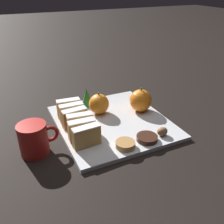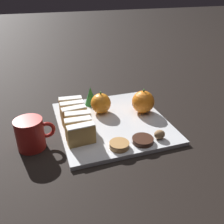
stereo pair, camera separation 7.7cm
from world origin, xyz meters
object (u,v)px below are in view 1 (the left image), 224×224
at_px(chocolate_cookie, 147,138).
at_px(coffee_mug, 34,139).
at_px(orange_near, 141,100).
at_px(walnut, 162,131).
at_px(orange_far, 99,104).

height_order(chocolate_cookie, coffee_mug, coffee_mug).
height_order(orange_near, chocolate_cookie, orange_near).
relative_size(walnut, chocolate_cookie, 0.53).
xyz_separation_m(chocolate_cookie, coffee_mug, (-0.29, 0.09, 0.02)).
bearing_deg(chocolate_cookie, walnut, 2.79).
height_order(orange_near, coffee_mug, orange_near).
bearing_deg(orange_near, walnut, -97.75).
relative_size(orange_far, walnut, 2.37).
relative_size(orange_near, orange_far, 1.11).
height_order(orange_far, chocolate_cookie, orange_far).
height_order(orange_near, walnut, orange_near).
xyz_separation_m(orange_far, coffee_mug, (-0.23, -0.11, -0.00)).
bearing_deg(coffee_mug, chocolate_cookie, -17.51).
relative_size(orange_near, chocolate_cookie, 1.40).
bearing_deg(coffee_mug, orange_far, 26.31).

